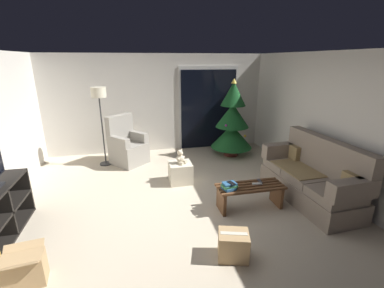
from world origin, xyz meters
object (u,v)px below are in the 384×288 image
cell_phone (231,183)px  floor_lamp (99,100)px  remote_graphite (260,181)px  armchair (127,147)px  teddy_bear_cream (181,157)px  couch (312,178)px  christmas_tree (232,122)px  remote_white (257,184)px  cardboard_box_taped_mid_floor (233,245)px  ottoman (180,173)px  book_stack (229,186)px  coffee_table (250,193)px  cardboard_box_open_near_shelf (24,270)px

cell_phone → floor_lamp: size_ratio=0.08×
remote_graphite → armchair: (-2.17, 2.42, -0.01)m
teddy_bear_cream → floor_lamp: bearing=139.5°
couch → christmas_tree: 2.53m
couch → remote_white: size_ratio=12.64×
floor_lamp → cardboard_box_taped_mid_floor: 4.20m
armchair → cardboard_box_taped_mid_floor: bearing=-70.0°
ottoman → cell_phone: bearing=-65.3°
remote_white → cardboard_box_taped_mid_floor: (-0.80, -1.04, -0.24)m
book_stack → floor_lamp: 3.48m
book_stack → ottoman: bearing=113.9°
coffee_table → cardboard_box_taped_mid_floor: size_ratio=2.50×
remote_white → book_stack: bearing=104.6°
ottoman → cardboard_box_open_near_shelf: 2.99m
coffee_table → christmas_tree: bearing=76.2°
coffee_table → floor_lamp: (-2.48, 2.52, 1.24)m
cardboard_box_taped_mid_floor → coffee_table: bearing=56.5°
remote_white → ottoman: (-1.06, 1.19, -0.21)m
remote_white → couch: bearing=-80.1°
christmas_tree → cardboard_box_open_near_shelf: (-3.65, -3.39, -0.68)m
floor_lamp → cardboard_box_taped_mid_floor: floor_lamp is taller
cell_phone → ottoman: cell_phone is taller
christmas_tree → teddy_bear_cream: bearing=-140.4°
cardboard_box_open_near_shelf → coffee_table: bearing=17.0°
cardboard_box_open_near_shelf → remote_white: bearing=16.5°
couch → ottoman: (-2.11, 1.16, -0.20)m
christmas_tree → book_stack: bearing=-111.5°
coffee_table → remote_white: remote_white is taller
remote_graphite → armchair: bearing=137.9°
coffee_table → armchair: (-1.97, 2.50, 0.13)m
couch → armchair: bearing=142.0°
couch → cardboard_box_open_near_shelf: 4.33m
book_stack → cardboard_box_open_near_shelf: bearing=-161.7°
cell_phone → cardboard_box_open_near_shelf: 2.84m
cell_phone → teddy_bear_cream: size_ratio=0.50×
armchair → cardboard_box_open_near_shelf: size_ratio=2.43×
coffee_table → remote_graphite: size_ratio=7.05×
cell_phone → cardboard_box_taped_mid_floor: 1.08m
teddy_bear_cream → cardboard_box_taped_mid_floor: size_ratio=0.65×
remote_white → armchair: bearing=48.1°
floor_lamp → cardboard_box_taped_mid_floor: size_ratio=4.06×
ottoman → floor_lamp: bearing=139.5°
cell_phone → cardboard_box_open_near_shelf: bearing=179.9°
armchair → cardboard_box_taped_mid_floor: armchair is taller
floor_lamp → couch: bearing=-34.1°
cardboard_box_open_near_shelf → ottoman: bearing=45.4°
couch → cell_phone: 1.54m
book_stack → floor_lamp: size_ratio=0.14×
book_stack → ottoman: book_stack is taller
armchair → cardboard_box_open_near_shelf: armchair is taller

